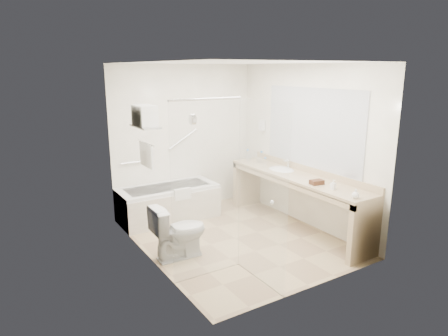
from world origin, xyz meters
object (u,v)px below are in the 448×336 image
amenity_basket (317,182)px  bathtub (168,203)px  toilet (179,232)px  water_bottle_left (261,158)px  vanity_counter (296,188)px

amenity_basket → bathtub: bearing=126.7°
toilet → water_bottle_left: 2.27m
toilet → water_bottle_left: size_ratio=3.50×
bathtub → water_bottle_left: (1.55, -0.46, 0.67)m
bathtub → toilet: size_ratio=2.18×
toilet → bathtub: bearing=-16.8°
bathtub → amenity_basket: (1.42, -1.91, 0.61)m
toilet → amenity_basket: 2.02m
vanity_counter → water_bottle_left: size_ratio=12.90×
toilet → amenity_basket: size_ratio=3.99×
bathtub → water_bottle_left: water_bottle_left is taller
toilet → vanity_counter: bearing=-89.3°
bathtub → vanity_counter: (1.52, -1.39, 0.36)m
bathtub → water_bottle_left: size_ratio=7.64×
bathtub → amenity_basket: amenity_basket is taller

